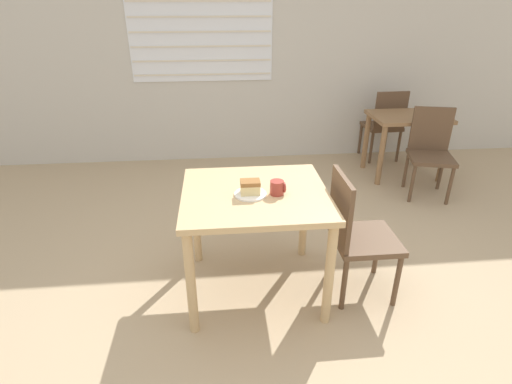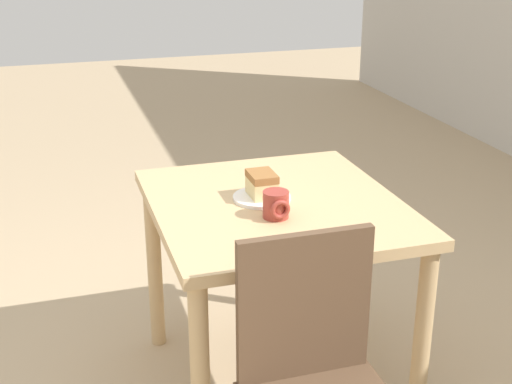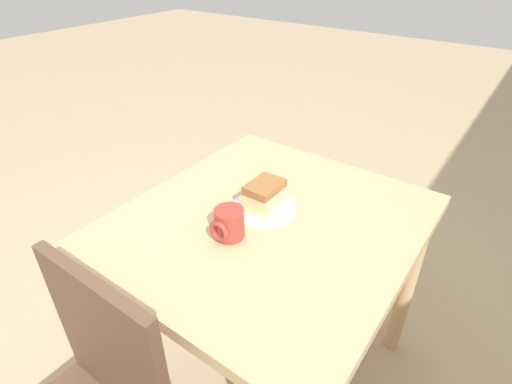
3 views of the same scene
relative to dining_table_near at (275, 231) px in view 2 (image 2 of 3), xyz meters
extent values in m
cube|color=tan|center=(0.00, 0.00, 0.09)|extent=(0.94, 0.86, 0.04)
cylinder|color=tan|center=(-0.42, -0.38, -0.29)|extent=(0.06, 0.06, 0.73)
cylinder|color=tan|center=(-0.42, 0.38, -0.29)|extent=(0.06, 0.06, 0.73)
cylinder|color=tan|center=(0.42, 0.38, -0.29)|extent=(0.06, 0.06, 0.73)
cube|color=brown|center=(0.55, -0.10, 0.02)|extent=(0.03, 0.40, 0.45)
cylinder|color=white|center=(-0.03, -0.04, 0.12)|extent=(0.21, 0.21, 0.01)
cube|color=#E5CC89|center=(-0.03, -0.04, 0.16)|extent=(0.12, 0.09, 0.06)
cube|color=#936033|center=(-0.03, -0.04, 0.20)|extent=(0.12, 0.09, 0.03)
cylinder|color=#9E382D|center=(0.14, -0.05, 0.16)|extent=(0.09, 0.09, 0.09)
torus|color=#9E382D|center=(0.18, -0.05, 0.16)|extent=(0.02, 0.07, 0.07)
camera|label=1|loc=(-0.22, -2.30, 1.25)|focal=28.00mm
camera|label=2|loc=(2.20, -0.75, 1.06)|focal=50.00mm
camera|label=3|loc=(0.83, 0.56, 0.85)|focal=28.00mm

